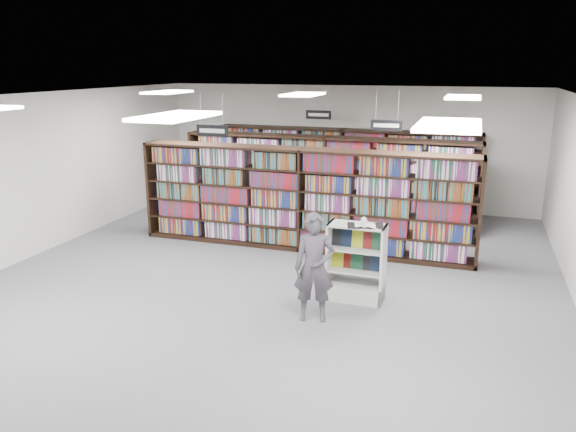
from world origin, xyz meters
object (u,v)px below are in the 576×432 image
(open_book, at_px, (365,224))
(shopper, at_px, (314,268))
(endcap_display, at_px, (356,273))
(bookshelf_row_near, at_px, (302,199))

(open_book, relative_size, shopper, 0.37)
(endcap_display, xyz_separation_m, open_book, (0.13, -0.09, 0.87))
(bookshelf_row_near, relative_size, shopper, 4.23)
(open_book, height_order, shopper, shopper)
(endcap_display, bearing_deg, open_book, -35.12)
(bookshelf_row_near, height_order, open_book, bookshelf_row_near)
(endcap_display, xyz_separation_m, shopper, (-0.44, -0.96, 0.38))
(open_book, distance_m, shopper, 1.15)
(bookshelf_row_near, bearing_deg, endcap_display, -54.41)
(endcap_display, relative_size, shopper, 0.78)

